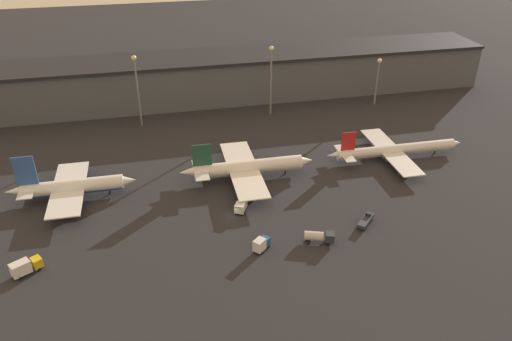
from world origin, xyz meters
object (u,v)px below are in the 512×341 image
object	(u,v)px
airplane_1	(247,167)
service_vehicle_0	(241,207)
service_vehicle_2	(319,236)
airplane_0	(72,187)
service_vehicle_3	(366,221)
service_vehicle_4	(261,244)
service_vehicle_1	(25,267)
airplane_2	(395,150)

from	to	relation	value
airplane_1	service_vehicle_0	distance (m)	18.91
service_vehicle_2	airplane_0	bearing A→B (deg)	169.45
service_vehicle_3	service_vehicle_4	xyz separation A→B (m)	(-30.01, -4.60, 0.78)
service_vehicle_1	service_vehicle_4	world-z (taller)	service_vehicle_1
service_vehicle_1	service_vehicle_4	distance (m)	55.98
airplane_0	airplane_2	bearing A→B (deg)	1.91
service_vehicle_1	service_vehicle_2	world-z (taller)	service_vehicle_1
airplane_0	service_vehicle_0	xyz separation A→B (m)	(46.30, -17.90, -2.03)
airplane_0	airplane_2	world-z (taller)	airplane_0
service_vehicle_0	service_vehicle_1	world-z (taller)	service_vehicle_1
airplane_2	service_vehicle_1	size ratio (longest dim) A/B	6.57
airplane_1	airplane_2	size ratio (longest dim) A/B	0.88
airplane_0	service_vehicle_3	size ratio (longest dim) A/B	5.43
airplane_2	service_vehicle_4	bearing A→B (deg)	-144.61
service_vehicle_4	service_vehicle_1	bearing A→B (deg)	134.62
airplane_2	service_vehicle_2	size ratio (longest dim) A/B	6.02
airplane_0	airplane_2	size ratio (longest dim) A/B	0.76
service_vehicle_2	airplane_1	bearing A→B (deg)	126.42
airplane_2	service_vehicle_1	world-z (taller)	airplane_2
service_vehicle_1	service_vehicle_3	xyz separation A→B (m)	(85.86, 0.72, -0.88)
service_vehicle_2	service_vehicle_4	distance (m)	15.19
airplane_1	service_vehicle_3	distance (m)	40.69
service_vehicle_3	airplane_1	bearing A→B (deg)	84.16
service_vehicle_1	service_vehicle_4	bearing A→B (deg)	-34.75
airplane_1	service_vehicle_0	world-z (taller)	airplane_1
airplane_1	service_vehicle_2	xyz separation A→B (m)	(11.25, -35.80, -1.92)
service_vehicle_2	service_vehicle_1	bearing A→B (deg)	-164.20
airplane_0	service_vehicle_0	world-z (taller)	airplane_0
service_vehicle_3	service_vehicle_0	bearing A→B (deg)	111.60
service_vehicle_2	service_vehicle_3	xyz separation A→B (m)	(14.82, 4.66, -0.61)
airplane_1	service_vehicle_4	size ratio (longest dim) A/B	8.34
airplane_2	service_vehicle_2	xyz separation A→B (m)	(-39.48, -37.86, -1.16)
airplane_0	service_vehicle_3	world-z (taller)	airplane_0
service_vehicle_1	airplane_2	bearing A→B (deg)	-13.72
airplane_1	service_vehicle_4	xyz separation A→B (m)	(-3.94, -35.74, -1.75)
airplane_1	service_vehicle_2	world-z (taller)	airplane_1
airplane_0	service_vehicle_4	distance (m)	59.80
airplane_0	airplane_1	size ratio (longest dim) A/B	0.86
airplane_0	airplane_2	xyz separation A→B (m)	(102.62, 2.11, -0.78)
service_vehicle_3	service_vehicle_4	bearing A→B (deg)	142.92
airplane_0	service_vehicle_2	size ratio (longest dim) A/B	4.57
airplane_1	service_vehicle_2	size ratio (longest dim) A/B	5.29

